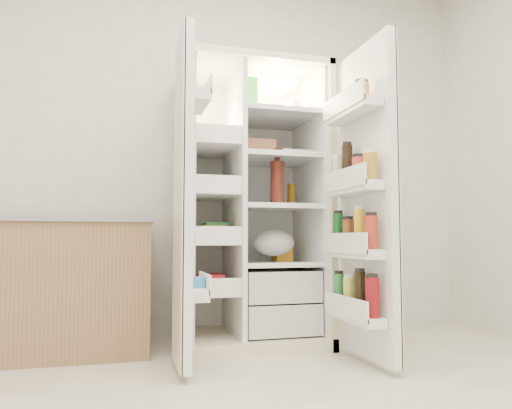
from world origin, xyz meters
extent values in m
cube|color=white|center=(0.00, 2.00, 1.35)|extent=(4.00, 0.02, 2.70)
cube|color=beige|center=(0.19, 1.93, 0.90)|extent=(0.92, 0.04, 1.80)
cube|color=beige|center=(-0.25, 1.60, 0.90)|extent=(0.04, 0.70, 1.80)
cube|color=beige|center=(0.63, 1.60, 0.90)|extent=(0.04, 0.70, 1.80)
cube|color=beige|center=(0.19, 1.60, 1.78)|extent=(0.92, 0.70, 0.04)
cube|color=beige|center=(0.19, 1.60, 0.04)|extent=(0.92, 0.70, 0.08)
cube|color=white|center=(0.19, 1.90, 0.92)|extent=(0.84, 0.02, 1.68)
cube|color=white|center=(-0.22, 1.60, 0.92)|extent=(0.02, 0.62, 1.68)
cube|color=white|center=(0.60, 1.60, 0.92)|extent=(0.02, 0.62, 1.68)
cube|color=white|center=(0.08, 1.60, 0.92)|extent=(0.03, 0.62, 1.68)
cube|color=silver|center=(0.35, 1.58, 0.18)|extent=(0.47, 0.52, 0.19)
cube|color=silver|center=(0.35, 1.58, 0.39)|extent=(0.47, 0.52, 0.19)
cube|color=#FFD18C|center=(0.35, 1.65, 1.72)|extent=(0.30, 0.30, 0.02)
cube|color=white|center=(-0.07, 1.60, 0.35)|extent=(0.28, 0.58, 0.02)
cube|color=white|center=(-0.07, 1.60, 0.65)|extent=(0.28, 0.58, 0.02)
cube|color=white|center=(-0.07, 1.60, 0.95)|extent=(0.28, 0.58, 0.02)
cube|color=white|center=(-0.07, 1.60, 1.25)|extent=(0.28, 0.58, 0.02)
cube|color=silver|center=(0.35, 1.60, 0.52)|extent=(0.49, 0.58, 0.01)
cube|color=silver|center=(0.35, 1.60, 0.88)|extent=(0.49, 0.58, 0.01)
cube|color=silver|center=(0.35, 1.60, 1.20)|extent=(0.49, 0.58, 0.02)
cube|color=silver|center=(0.35, 1.60, 1.48)|extent=(0.49, 0.58, 0.02)
cube|color=red|center=(-0.07, 1.60, 0.41)|extent=(0.16, 0.20, 0.10)
cube|color=#227D3E|center=(-0.07, 1.60, 0.72)|extent=(0.14, 0.18, 0.12)
cube|color=silver|center=(-0.07, 1.60, 0.99)|extent=(0.20, 0.22, 0.07)
cube|color=yellow|center=(-0.07, 1.60, 1.33)|extent=(0.15, 0.16, 0.14)
cube|color=#5838A9|center=(-0.07, 1.60, 0.40)|extent=(0.18, 0.20, 0.09)
cube|color=gold|center=(-0.07, 1.60, 0.71)|extent=(0.14, 0.18, 0.10)
cube|color=white|center=(-0.07, 1.60, 1.02)|extent=(0.16, 0.16, 0.12)
sphere|color=orange|center=(0.22, 1.50, 0.12)|extent=(0.07, 0.07, 0.07)
sphere|color=orange|center=(0.31, 1.54, 0.12)|extent=(0.07, 0.07, 0.07)
sphere|color=orange|center=(0.41, 1.50, 0.12)|extent=(0.07, 0.07, 0.07)
sphere|color=orange|center=(0.27, 1.64, 0.12)|extent=(0.07, 0.07, 0.07)
ellipsoid|color=#336923|center=(0.35, 1.60, 0.40)|extent=(0.26, 0.24, 0.11)
cylinder|color=#43160E|center=(0.33, 1.46, 1.03)|extent=(0.09, 0.09, 0.28)
cylinder|color=brown|center=(0.48, 1.61, 0.97)|extent=(0.06, 0.06, 0.16)
cube|color=#23832E|center=(0.17, 1.51, 1.60)|extent=(0.08, 0.08, 0.22)
cylinder|color=white|center=(0.47, 1.52, 1.54)|extent=(0.11, 0.11, 0.10)
cylinder|color=#B8612A|center=(0.34, 1.73, 1.53)|extent=(0.06, 0.06, 0.08)
cube|color=silver|center=(0.49, 1.53, 1.23)|extent=(0.21, 0.09, 0.05)
cube|color=#B76D49|center=(0.26, 1.59, 1.27)|extent=(0.20, 0.11, 0.12)
ellipsoid|color=silver|center=(0.35, 1.60, 0.61)|extent=(0.27, 0.25, 0.17)
cube|color=orange|center=(0.44, 1.68, 0.59)|extent=(0.11, 0.13, 0.13)
cube|color=white|center=(-0.31, 1.05, 0.90)|extent=(0.05, 0.40, 1.72)
cube|color=beige|center=(-0.33, 1.05, 0.90)|extent=(0.01, 0.40, 1.72)
cube|color=white|center=(-0.24, 1.05, 0.40)|extent=(0.09, 0.32, 0.06)
cube|color=white|center=(-0.24, 1.05, 1.40)|extent=(0.09, 0.32, 0.06)
cube|color=#338CCC|center=(-0.24, 1.05, 0.43)|extent=(0.07, 0.12, 0.10)
cube|color=white|center=(0.69, 0.96, 0.90)|extent=(0.05, 0.58, 1.72)
cube|color=beige|center=(0.72, 0.96, 0.90)|extent=(0.01, 0.58, 1.72)
cube|color=white|center=(0.61, 0.96, 0.26)|extent=(0.11, 0.50, 0.05)
cube|color=white|center=(0.61, 0.96, 0.60)|extent=(0.11, 0.50, 0.05)
cube|color=white|center=(0.61, 0.96, 0.95)|extent=(0.11, 0.50, 0.05)
cube|color=white|center=(0.61, 0.96, 1.38)|extent=(0.11, 0.50, 0.05)
cylinder|color=maroon|center=(0.61, 0.76, 0.39)|extent=(0.07, 0.07, 0.20)
cylinder|color=black|center=(0.61, 0.89, 0.40)|extent=(0.06, 0.06, 0.22)
cylinder|color=gold|center=(0.61, 1.02, 0.38)|extent=(0.06, 0.06, 0.18)
cylinder|color=#28793C|center=(0.61, 1.15, 0.38)|extent=(0.06, 0.06, 0.19)
cylinder|color=maroon|center=(0.61, 0.76, 0.71)|extent=(0.07, 0.07, 0.17)
cylinder|color=gold|center=(0.61, 0.89, 0.73)|extent=(0.06, 0.06, 0.21)
cylinder|color=#5E3217|center=(0.61, 1.02, 0.70)|extent=(0.07, 0.07, 0.16)
cylinder|color=#114D1C|center=(0.61, 1.15, 0.72)|extent=(0.06, 0.06, 0.20)
cylinder|color=olive|center=(0.61, 0.76, 1.04)|extent=(0.07, 0.07, 0.14)
cylinder|color=#BA3730|center=(0.61, 0.89, 1.04)|extent=(0.07, 0.07, 0.14)
cylinder|color=black|center=(0.61, 1.02, 1.09)|extent=(0.06, 0.06, 0.23)
cylinder|color=beige|center=(0.61, 1.15, 1.06)|extent=(0.06, 0.06, 0.18)
cylinder|color=#AC762B|center=(0.61, 0.84, 1.45)|extent=(0.08, 0.08, 0.10)
cube|color=#8C6846|center=(-0.99, 1.63, 0.39)|extent=(1.08, 0.56, 0.77)
cube|color=gray|center=(-0.99, 1.63, 0.79)|extent=(1.11, 0.59, 0.04)
camera|label=1|loc=(-0.61, -1.45, 0.68)|focal=34.00mm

